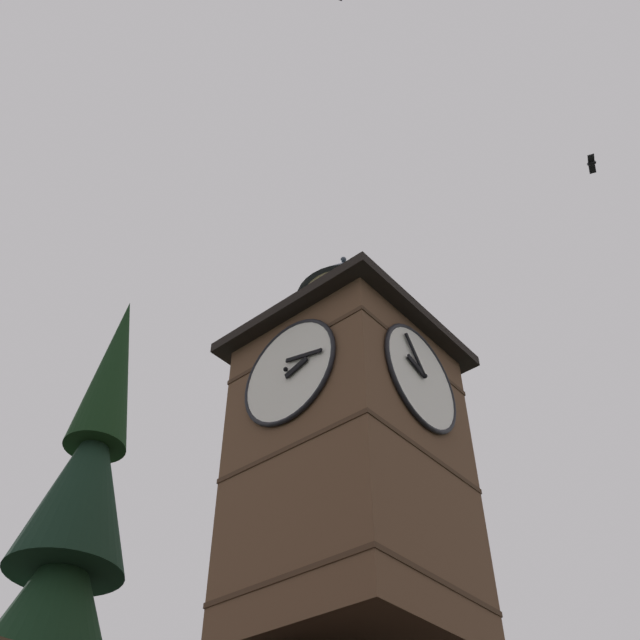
# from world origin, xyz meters

# --- Properties ---
(clock_tower) EXTENTS (4.47, 4.47, 10.06)m
(clock_tower) POSITION_xyz_m (-1.98, -2.11, 10.41)
(clock_tower) COLOR brown
(clock_tower) RESTS_ON building_main
(flying_bird_high) EXTENTS (0.69, 0.39, 0.14)m
(flying_bird_high) POSITION_xyz_m (-6.01, 3.83, 19.34)
(flying_bird_high) COLOR black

